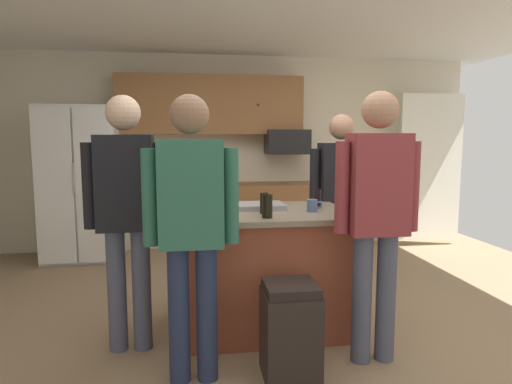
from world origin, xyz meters
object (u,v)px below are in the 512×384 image
object	(u,v)px
person_guest_by_door	(126,205)
serving_tray	(256,206)
tumbler_amber	(264,203)
glass_pilsner	(317,199)
person_guest_right	(377,208)
trash_bin	(290,331)
person_elder_center	(191,219)
person_guest_left	(340,194)
glass_short_whisky	(267,206)
refrigerator	(82,184)
microwave_over_range	(287,142)
mug_blue_stoneware	(313,205)
kitchen_island	(261,269)

from	to	relation	value
person_guest_by_door	serving_tray	distance (m)	1.00
tumbler_amber	glass_pilsner	world-z (taller)	tumbler_amber
person_guest_by_door	person_guest_right	distance (m)	1.69
trash_bin	person_elder_center	bearing A→B (deg)	174.96
person_guest_left	tumbler_amber	world-z (taller)	person_guest_left
person_guest_left	glass_pilsner	world-z (taller)	person_guest_left
person_guest_by_door	glass_pilsner	distance (m)	1.47
person_guest_left	trash_bin	xyz separation A→B (m)	(-0.74, -1.25, -0.69)
person_guest_by_door	glass_short_whisky	bearing A→B (deg)	-18.21
person_guest_right	glass_short_whisky	world-z (taller)	person_guest_right
refrigerator	person_guest_left	bearing A→B (deg)	-34.35
trash_bin	person_guest_right	bearing A→B (deg)	12.10
person_guest_left	glass_short_whisky	distance (m)	1.15
person_guest_right	tumbler_amber	world-z (taller)	person_guest_right
microwave_over_range	glass_short_whisky	size ratio (longest dim) A/B	3.44
person_elder_center	person_guest_left	bearing A→B (deg)	-10.60
person_guest_right	refrigerator	bearing A→B (deg)	-6.20
mug_blue_stoneware	glass_short_whisky	bearing A→B (deg)	-151.38
glass_pilsner	serving_tray	distance (m)	0.50
person_guest_right	glass_pilsner	distance (m)	0.72
trash_bin	refrigerator	bearing A→B (deg)	122.14
person_guest_left	mug_blue_stoneware	xyz separation A→B (m)	(-0.43, -0.61, -0.00)
mug_blue_stoneware	person_guest_right	bearing A→B (deg)	-60.99
person_guest_right	serving_tray	xyz separation A→B (m)	(-0.69, 0.71, -0.08)
glass_short_whisky	kitchen_island	bearing A→B (deg)	88.20
person_guest_by_door	glass_short_whisky	size ratio (longest dim) A/B	10.95
person_elder_center	person_guest_right	bearing A→B (deg)	-48.89
microwave_over_range	trash_bin	bearing A→B (deg)	-101.76
microwave_over_range	serving_tray	bearing A→B (deg)	-107.88
refrigerator	microwave_over_range	world-z (taller)	refrigerator
mug_blue_stoneware	person_elder_center	bearing A→B (deg)	-146.90
microwave_over_range	person_guest_by_door	size ratio (longest dim) A/B	0.31
glass_pilsner	serving_tray	bearing A→B (deg)	177.33
person_guest_by_door	glass_short_whisky	xyz separation A→B (m)	(0.97, -0.09, -0.02)
glass_short_whisky	serving_tray	xyz separation A→B (m)	(-0.02, 0.41, -0.06)
refrigerator	person_elder_center	size ratio (longest dim) A/B	1.08
refrigerator	person_guest_by_door	world-z (taller)	refrigerator
person_guest_right	mug_blue_stoneware	world-z (taller)	person_guest_right
tumbler_amber	person_elder_center	bearing A→B (deg)	-133.69
person_guest_right	glass_pilsner	world-z (taller)	person_guest_right
microwave_over_range	tumbler_amber	bearing A→B (deg)	-105.80
microwave_over_range	person_elder_center	bearing A→B (deg)	-111.90
tumbler_amber	serving_tray	size ratio (longest dim) A/B	0.35
refrigerator	person_guest_by_door	distance (m)	2.71
microwave_over_range	person_guest_by_door	bearing A→B (deg)	-122.59
microwave_over_range	glass_pilsner	xyz separation A→B (m)	(-0.27, -2.38, -0.43)
person_guest_by_door	trash_bin	xyz separation A→B (m)	(1.04, -0.53, -0.74)
person_guest_right	trash_bin	distance (m)	0.96
kitchen_island	trash_bin	xyz separation A→B (m)	(0.06, -0.75, -0.18)
mug_blue_stoneware	trash_bin	distance (m)	0.99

